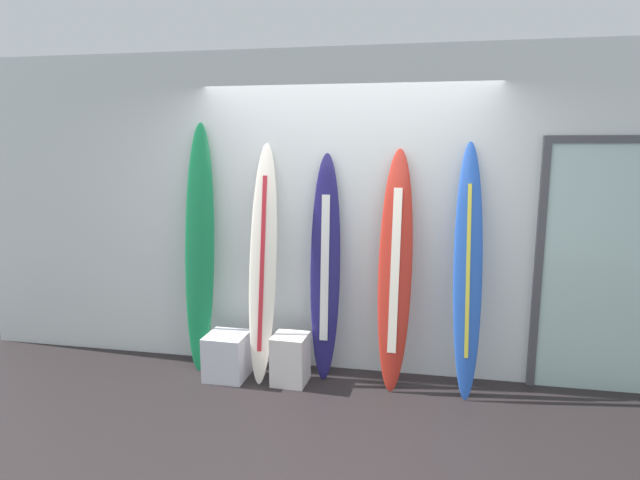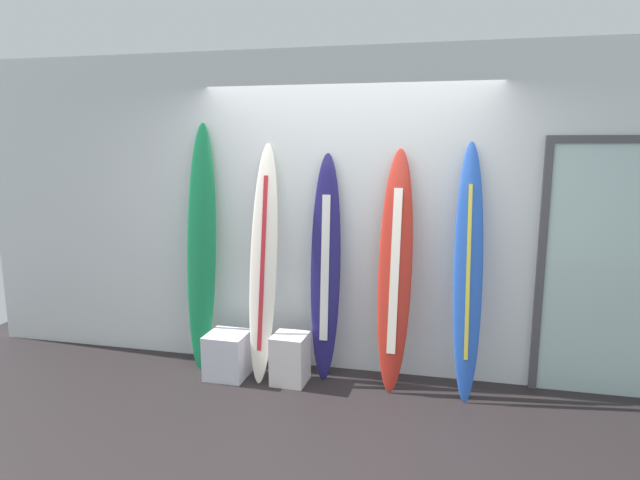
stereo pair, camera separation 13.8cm
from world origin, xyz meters
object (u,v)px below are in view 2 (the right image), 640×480
(surfboard_navy, at_px, (326,268))
(display_block_center, at_px, (228,355))
(surfboard_crimson, at_px, (395,271))
(display_block_left, at_px, (290,359))
(surfboard_emerald, at_px, (202,249))
(glass_door, at_px, (619,266))
(surfboard_cobalt, at_px, (468,272))
(surfboard_ivory, at_px, (263,265))

(surfboard_navy, xyz_separation_m, display_block_center, (-0.82, -0.22, -0.77))
(surfboard_crimson, height_order, display_block_center, surfboard_crimson)
(surfboard_navy, relative_size, display_block_left, 4.59)
(surfboard_emerald, bearing_deg, glass_door, 2.77)
(surfboard_emerald, distance_m, display_block_center, 0.96)
(surfboard_crimson, relative_size, surfboard_cobalt, 0.97)
(surfboard_navy, relative_size, surfboard_cobalt, 0.95)
(surfboard_crimson, xyz_separation_m, surfboard_cobalt, (0.58, -0.01, 0.03))
(surfboard_navy, bearing_deg, display_block_center, -165.28)
(surfboard_emerald, height_order, glass_door, surfboard_emerald)
(surfboard_navy, bearing_deg, surfboard_crimson, -6.29)
(surfboard_crimson, bearing_deg, display_block_left, -170.12)
(surfboard_ivory, xyz_separation_m, surfboard_navy, (0.52, 0.11, -0.02))
(display_block_center, distance_m, glass_door, 3.28)
(surfboard_emerald, height_order, display_block_left, surfboard_emerald)
(surfboard_cobalt, distance_m, glass_door, 1.17)
(surfboard_crimson, height_order, surfboard_cobalt, surfboard_cobalt)
(surfboard_ivory, bearing_deg, display_block_left, -22.71)
(surfboard_emerald, bearing_deg, surfboard_ivory, -8.00)
(surfboard_cobalt, xyz_separation_m, display_block_center, (-1.99, -0.14, -0.82))
(surfboard_cobalt, xyz_separation_m, display_block_left, (-1.43, -0.14, -0.81))
(surfboard_ivory, relative_size, display_block_left, 4.78)
(display_block_center, bearing_deg, surfboard_crimson, 6.08)
(surfboard_crimson, bearing_deg, surfboard_emerald, 178.49)
(surfboard_ivory, xyz_separation_m, surfboard_crimson, (1.12, 0.04, -0.00))
(surfboard_navy, distance_m, display_block_left, 0.83)
(surfboard_crimson, bearing_deg, surfboard_cobalt, -1.24)
(surfboard_navy, xyz_separation_m, surfboard_crimson, (0.59, -0.07, 0.02))
(surfboard_navy, distance_m, surfboard_crimson, 0.60)
(surfboard_crimson, height_order, glass_door, glass_door)
(surfboard_emerald, height_order, surfboard_cobalt, surfboard_emerald)
(surfboard_emerald, bearing_deg, display_block_left, -12.63)
(surfboard_emerald, xyz_separation_m, glass_door, (3.44, 0.17, -0.01))
(display_block_left, xyz_separation_m, glass_door, (2.58, 0.36, 0.86))
(surfboard_emerald, height_order, surfboard_ivory, surfboard_emerald)
(surfboard_cobalt, distance_m, display_block_left, 1.65)
(display_block_left, xyz_separation_m, display_block_center, (-0.56, -0.00, -0.02))
(surfboard_cobalt, height_order, display_block_center, surfboard_cobalt)
(surfboard_emerald, height_order, surfboard_crimson, surfboard_emerald)
(surfboard_ivory, relative_size, glass_door, 0.97)
(surfboard_crimson, xyz_separation_m, glass_door, (1.72, 0.21, 0.08))
(surfboard_ivory, height_order, surfboard_cobalt, surfboard_cobalt)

